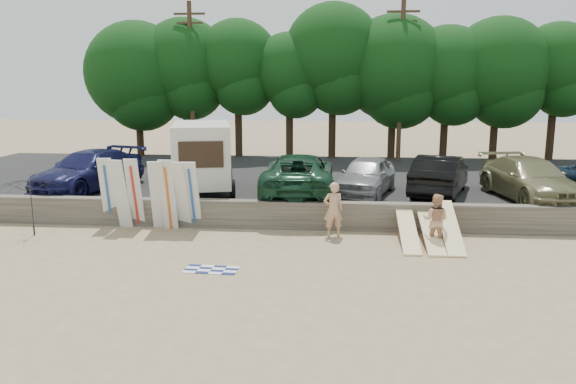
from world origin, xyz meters
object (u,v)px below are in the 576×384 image
object	(u,v)px
box_trailer	(202,154)
car_0	(89,171)
car_4	(530,179)
beachgoer_a	(333,210)
beachgoer_b	(436,220)
car_1	(299,174)
cooler	(438,232)
car_3	(440,175)
beach_umbrella	(31,206)
car_2	(366,176)

from	to	relation	value
box_trailer	car_0	size ratio (longest dim) A/B	0.85
car_4	beachgoer_a	bearing A→B (deg)	-164.62
car_0	beachgoer_a	xyz separation A→B (m)	(10.33, -3.88, -0.58)
box_trailer	beachgoer_b	size ratio (longest dim) A/B	2.82
car_1	beachgoer_a	size ratio (longest dim) A/B	3.19
cooler	car_4	bearing A→B (deg)	19.14
car_3	beach_umbrella	distance (m)	15.38
car_0	beach_umbrella	distance (m)	4.67
car_4	beachgoer_a	size ratio (longest dim) A/B	2.92
box_trailer	car_0	world-z (taller)	box_trailer
car_2	car_3	size ratio (longest dim) A/B	0.92
beachgoer_a	beachgoer_b	distance (m)	3.38
box_trailer	beachgoer_a	world-z (taller)	box_trailer
car_2	car_1	bearing A→B (deg)	-157.41
car_1	beach_umbrella	xyz separation A→B (m)	(-8.86, -4.42, -0.52)
car_3	beach_umbrella	world-z (taller)	car_3
box_trailer	car_0	xyz separation A→B (m)	(-4.86, -0.08, -0.76)
box_trailer	car_2	size ratio (longest dim) A/B	1.07
beachgoer_a	cooler	bearing A→B (deg)	169.41
beachgoer_a	car_0	bearing A→B (deg)	-35.07
beach_umbrella	beachgoer_a	bearing A→B (deg)	4.21
car_2	car_4	world-z (taller)	car_4
car_1	box_trailer	bearing A→B (deg)	-5.98
car_2	beachgoer_a	world-z (taller)	car_2
beachgoer_a	cooler	size ratio (longest dim) A/B	4.96
car_3	beach_umbrella	size ratio (longest dim) A/B	2.16
car_1	car_4	xyz separation A→B (m)	(8.98, -0.12, -0.04)
car_2	cooler	bearing A→B (deg)	-42.98
car_0	beachgoer_a	size ratio (longest dim) A/B	3.02
car_2	beachgoer_a	xyz separation A→B (m)	(-1.28, -4.00, -0.52)
car_1	beachgoer_b	distance (m)	6.56
beachgoer_b	car_3	bearing A→B (deg)	-79.21
beachgoer_b	beach_umbrella	xyz separation A→B (m)	(-13.58, 0.09, 0.16)
cooler	beach_umbrella	distance (m)	13.95
box_trailer	car_3	world-z (taller)	box_trailer
car_1	car_2	distance (m)	2.75
beachgoer_b	car_2	bearing A→B (deg)	-46.04
car_3	beachgoer_b	size ratio (longest dim) A/B	2.86
car_4	cooler	size ratio (longest dim) A/B	14.50
car_2	cooler	size ratio (longest dim) A/B	11.82
box_trailer	cooler	distance (m)	10.01
box_trailer	car_1	bearing A→B (deg)	-17.60
car_0	beachgoer_a	world-z (taller)	car_0
cooler	beachgoer_a	bearing A→B (deg)	163.26
car_4	car_0	bearing A→B (deg)	169.14
box_trailer	car_0	bearing A→B (deg)	167.83
beachgoer_b	cooler	size ratio (longest dim) A/B	4.50
beachgoer_b	cooler	xyz separation A→B (m)	(0.31, 1.09, -0.69)
box_trailer	beachgoer_a	xyz separation A→B (m)	(5.47, -3.97, -1.34)
cooler	beach_umbrella	xyz separation A→B (m)	(-13.89, -1.00, 0.86)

